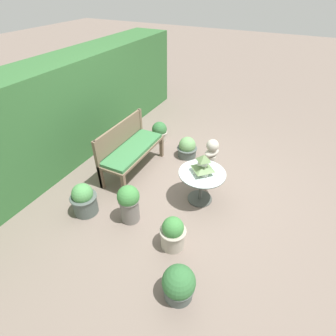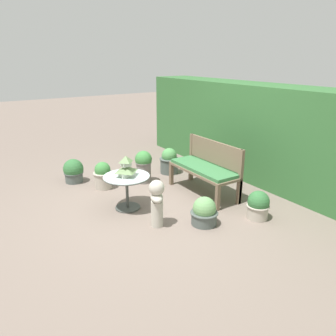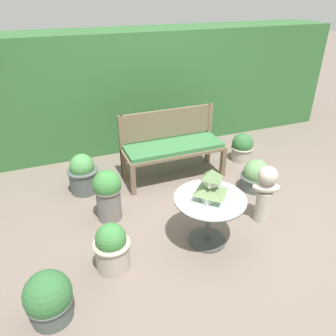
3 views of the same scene
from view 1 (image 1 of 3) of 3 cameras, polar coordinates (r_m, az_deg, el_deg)
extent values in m
plane|color=#75665B|center=(4.46, 3.03, -3.34)|extent=(30.00, 30.00, 0.00)
cube|color=#336633|center=(5.22, -21.24, 11.79)|extent=(6.40, 0.87, 1.74)
cube|color=brown|center=(4.15, -9.59, -3.88)|extent=(0.06, 0.06, 0.39)
cube|color=brown|center=(5.01, -1.42, 4.52)|extent=(0.06, 0.06, 0.39)
cube|color=brown|center=(4.38, -14.30, -2.13)|extent=(0.06, 0.06, 0.39)
cube|color=brown|center=(5.20, -5.71, 5.66)|extent=(0.06, 0.06, 0.39)
cube|color=brown|center=(4.54, -7.65, 3.64)|extent=(1.32, 0.50, 0.04)
cube|color=#387542|center=(4.51, -7.70, 4.14)|extent=(1.27, 0.46, 0.05)
cube|color=brown|center=(4.24, -14.91, 0.48)|extent=(0.06, 0.06, 0.88)
cube|color=brown|center=(5.08, -5.97, 8.07)|extent=(0.06, 0.06, 0.88)
cube|color=brown|center=(4.51, -10.40, 7.33)|extent=(1.27, 0.04, 0.38)
cylinder|color=#424742|center=(4.19, 6.91, -6.60)|extent=(0.38, 0.38, 0.02)
cylinder|color=#424742|center=(4.02, 7.17, -4.04)|extent=(0.04, 0.04, 0.51)
cylinder|color=silver|center=(3.86, 7.46, -1.08)|extent=(0.69, 0.69, 0.01)
torus|color=#424742|center=(3.86, 7.45, -1.22)|extent=(0.70, 0.70, 0.02)
cube|color=#B2BCA8|center=(3.83, 7.51, -0.60)|extent=(0.21, 0.21, 0.07)
pyramid|color=#668451|center=(3.79, 7.60, 0.33)|extent=(0.28, 0.28, 0.09)
cube|color=#B2BCA8|center=(3.74, 7.69, 1.25)|extent=(0.13, 0.13, 0.06)
pyramid|color=#668451|center=(3.70, 7.79, 2.24)|extent=(0.17, 0.17, 0.09)
cylinder|color=#B7B2A3|center=(4.64, 9.21, 0.86)|extent=(0.16, 0.16, 0.37)
ellipsoid|color=#B7B2A3|center=(4.50, 9.51, 3.34)|extent=(0.34, 0.27, 0.12)
sphere|color=#B7B2A3|center=(4.43, 9.69, 4.85)|extent=(0.21, 0.21, 0.21)
cylinder|color=slate|center=(3.77, -8.31, -8.86)|extent=(0.26, 0.26, 0.39)
torus|color=slate|center=(3.65, -8.56, -6.86)|extent=(0.30, 0.30, 0.03)
sphere|color=#3D7F3D|center=(3.60, -8.66, -6.10)|extent=(0.31, 0.31, 0.31)
cylinder|color=#4C5651|center=(3.15, 2.28, -24.96)|extent=(0.32, 0.32, 0.19)
torus|color=#4C5651|center=(3.08, 2.32, -24.22)|extent=(0.35, 0.35, 0.03)
sphere|color=#336B38|center=(3.01, 2.36, -23.52)|extent=(0.37, 0.37, 0.37)
cylinder|color=#ADA393|center=(5.57, -1.85, 7.00)|extent=(0.29, 0.29, 0.21)
torus|color=#ADA393|center=(5.52, -1.87, 7.83)|extent=(0.33, 0.33, 0.03)
sphere|color=#336B38|center=(5.49, -1.88, 8.44)|extent=(0.31, 0.31, 0.31)
cylinder|color=#ADA393|center=(3.47, 1.05, -14.89)|extent=(0.31, 0.31, 0.29)
torus|color=#ADA393|center=(3.37, 1.07, -13.49)|extent=(0.34, 0.34, 0.03)
sphere|color=#3D7F3D|center=(3.32, 1.08, -12.82)|extent=(0.28, 0.28, 0.28)
cylinder|color=#4C5651|center=(5.08, 4.14, 3.56)|extent=(0.35, 0.35, 0.18)
torus|color=#4C5651|center=(5.04, 4.18, 4.32)|extent=(0.39, 0.39, 0.03)
sphere|color=#66995B|center=(5.00, 4.21, 4.98)|extent=(0.32, 0.32, 0.32)
cylinder|color=#4C5651|center=(4.05, -17.61, -7.46)|extent=(0.35, 0.35, 0.31)
torus|color=#4C5651|center=(3.96, -17.98, -5.99)|extent=(0.39, 0.39, 0.03)
sphere|color=#4C8E4C|center=(3.92, -18.16, -5.30)|extent=(0.30, 0.30, 0.30)
camera|label=2|loc=(7.20, 38.97, 24.52)|focal=35.00mm
camera|label=3|loc=(2.17, 62.04, 0.70)|focal=35.00mm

